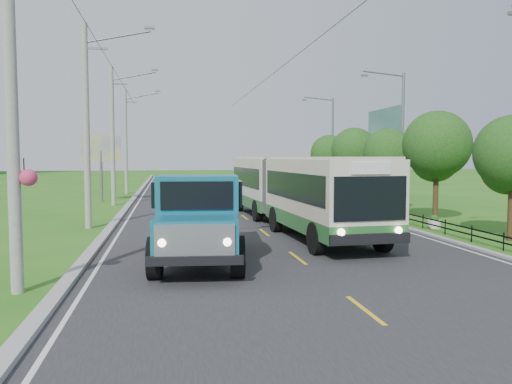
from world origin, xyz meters
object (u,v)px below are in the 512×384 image
object	(u,v)px
tree_second	(512,157)
planter_near	(434,222)
pole_near	(87,125)
bus	(292,186)
tree_fifth	(354,153)
billboard_left	(101,153)
dump_truck	(199,212)
planter_far	(330,197)
pole_mid	(113,135)
pole_far	(126,141)
planter_mid	(370,207)
billboard_right	(385,134)
pole_nearest	(14,101)
tree_fourth	(388,156)
tree_back	(329,156)
tree_third	(436,149)
streetlight_far	(331,142)
streetlight_mid	(400,136)

from	to	relation	value
tree_second	planter_near	distance (m)	5.19
pole_near	bus	distance (m)	10.57
bus	tree_fifth	bearing A→B (deg)	54.19
tree_second	billboard_left	distance (m)	29.20
tree_fifth	dump_truck	bearing A→B (deg)	-123.51
tree_fifth	planter_far	size ratio (longest dim) A/B	8.66
pole_mid	planter_far	distance (m)	17.56
pole_far	planter_mid	world-z (taller)	pole_far
billboard_right	bus	xyz separation A→B (m)	(-10.50, -12.17, -3.27)
planter_near	planter_far	world-z (taller)	same
pole_nearest	tree_fourth	bearing A→B (deg)	43.45
planter_near	planter_mid	xyz separation A→B (m)	(0.00, 8.00, 0.00)
dump_truck	tree_back	bearing A→B (deg)	68.62
billboard_right	planter_near	bearing A→B (deg)	-104.80
dump_truck	planter_far	bearing A→B (deg)	66.88
pole_nearest	pole_far	world-z (taller)	same
tree_fifth	tree_second	bearing A→B (deg)	-90.00
tree_fifth	planter_near	world-z (taller)	tree_fifth
billboard_right	pole_near	bearing A→B (deg)	-151.86
pole_near	dump_truck	bearing A→B (deg)	-61.21
billboard_right	pole_nearest	bearing A→B (deg)	-131.76
tree_second	planter_mid	world-z (taller)	tree_second
billboard_right	dump_truck	xyz separation A→B (m)	(-15.69, -19.87, -3.68)
pole_mid	tree_back	size ratio (longest dim) A/B	1.82
tree_fifth	planter_near	distance (m)	14.64
pole_nearest	billboard_right	size ratio (longest dim) A/B	1.37
billboard_left	planter_near	bearing A→B (deg)	-44.84
tree_second	tree_back	size ratio (longest dim) A/B	0.96
tree_second	billboard_left	bearing A→B (deg)	131.52
tree_third	tree_fifth	size ratio (longest dim) A/B	1.03
pole_far	planter_far	distance (m)	20.70
tree_second	bus	world-z (taller)	tree_second
tree_fourth	billboard_right	xyz separation A→B (m)	(2.44, 5.86, 1.76)
tree_third	streetlight_far	bearing A→B (deg)	87.73
tree_third	tree_back	world-z (taller)	tree_third
streetlight_mid	pole_far	bearing A→B (deg)	134.86
tree_fifth	tree_third	bearing A→B (deg)	-90.00
streetlight_mid	streetlight_far	xyz separation A→B (m)	(0.00, 14.00, 0.00)
planter_near	bus	bearing A→B (deg)	164.97
tree_second	planter_mid	distance (m)	12.36
tree_third	tree_back	xyz separation A→B (m)	(-0.00, 18.00, -0.33)
dump_truck	tree_third	bearing A→B (deg)	36.77
tree_fifth	planter_far	distance (m)	4.21
billboard_right	tree_fifth	bearing A→B (deg)	176.70
tree_fifth	planter_mid	size ratio (longest dim) A/B	8.66
pole_far	billboard_left	world-z (taller)	pole_far
streetlight_mid	dump_truck	bearing A→B (deg)	-135.34
tree_second	billboard_left	xyz separation A→B (m)	(-19.36, 21.86, 0.35)
planter_far	billboard_left	bearing A→B (deg)	173.69
streetlight_far	streetlight_mid	bearing A→B (deg)	-90.00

